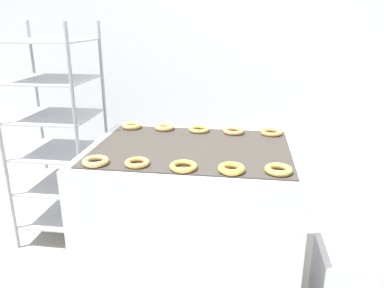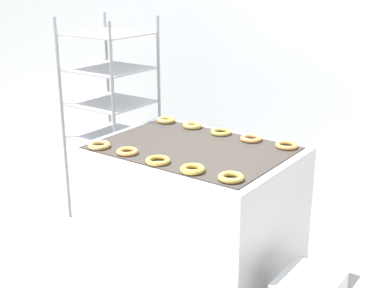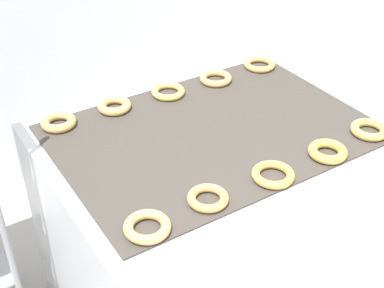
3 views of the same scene
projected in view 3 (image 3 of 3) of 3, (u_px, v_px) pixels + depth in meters
The scene contains 12 objects.
fryer_machine at pixel (211, 222), 2.29m from camera, with size 1.27×0.94×0.93m.
glaze_bin at pixel (383, 216), 2.70m from camera, with size 0.30×0.36×0.42m.
donut_near_leftmost at pixel (147, 227), 1.57m from camera, with size 0.14×0.14×0.03m, color tan.
donut_near_left at pixel (208, 198), 1.68m from camera, with size 0.13×0.13×0.03m, color #DC994C.
donut_near_center at pixel (273, 175), 1.78m from camera, with size 0.14×0.14×0.03m, color gold.
donut_near_right at pixel (328, 151), 1.89m from camera, with size 0.14×0.14×0.03m, color gold.
donut_near_rightmost at pixel (369, 130), 2.01m from camera, with size 0.14×0.14×0.03m, color gold.
donut_far_leftmost at pixel (58, 122), 2.05m from camera, with size 0.14×0.14×0.03m, color tan.
donut_far_left at pixel (114, 106), 2.16m from camera, with size 0.14×0.14×0.03m, color #D9AA57.
donut_far_center at pixel (168, 91), 2.26m from camera, with size 0.14×0.14×0.03m, color gold.
donut_far_right at pixel (216, 78), 2.36m from camera, with size 0.14×0.14×0.03m, color #DB9554.
donut_far_rightmost at pixel (260, 64), 2.48m from camera, with size 0.14×0.14×0.03m, color #D7974E.
Camera 3 is at (-0.98, -0.68, 2.03)m, focal length 50.00 mm.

